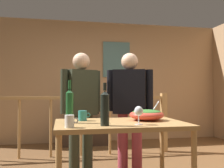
% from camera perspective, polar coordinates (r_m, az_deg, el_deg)
% --- Properties ---
extents(back_wall, '(5.46, 0.10, 2.57)m').
position_cam_1_polar(back_wall, '(5.54, -2.53, 0.60)').
color(back_wall, tan).
rests_on(back_wall, ground_plane).
extents(framed_picture, '(0.59, 0.03, 0.77)m').
position_cam_1_polar(framed_picture, '(5.58, 1.01, 5.49)').
color(framed_picture, slate).
extents(stair_railing, '(3.52, 0.10, 1.04)m').
position_cam_1_polar(stair_railing, '(4.33, -3.86, -7.28)').
color(stair_railing, '#B2844C').
rests_on(stair_railing, ground_plane).
extents(tv_console, '(0.90, 0.40, 0.51)m').
position_cam_1_polar(tv_console, '(5.20, -6.02, -10.63)').
color(tv_console, '#38281E').
rests_on(tv_console, ground_plane).
extents(flat_screen_tv, '(0.53, 0.12, 0.39)m').
position_cam_1_polar(flat_screen_tv, '(5.12, -5.97, -5.27)').
color(flat_screen_tv, black).
rests_on(flat_screen_tv, tv_console).
extents(serving_table, '(1.21, 0.79, 0.78)m').
position_cam_1_polar(serving_table, '(2.45, 1.83, -10.47)').
color(serving_table, '#B2844C').
rests_on(serving_table, ground_plane).
extents(salad_bowl, '(0.35, 0.35, 0.19)m').
position_cam_1_polar(salad_bowl, '(2.59, 7.84, -6.74)').
color(salad_bowl, '#CC3D2D').
rests_on(salad_bowl, serving_table).
extents(wine_glass, '(0.08, 0.08, 0.16)m').
position_cam_1_polar(wine_glass, '(2.25, 6.01, -6.23)').
color(wine_glass, silver).
rests_on(wine_glass, serving_table).
extents(wine_bottle_green, '(0.07, 0.07, 0.40)m').
position_cam_1_polar(wine_bottle_green, '(2.38, -9.51, -4.75)').
color(wine_bottle_green, '#1E5628').
rests_on(wine_bottle_green, serving_table).
extents(wine_bottle_dark, '(0.08, 0.08, 0.37)m').
position_cam_1_polar(wine_bottle_dark, '(2.17, -1.61, -5.29)').
color(wine_bottle_dark, black).
rests_on(wine_bottle_dark, serving_table).
extents(mug_teal, '(0.12, 0.08, 0.10)m').
position_cam_1_polar(mug_teal, '(2.55, -6.59, -7.08)').
color(mug_teal, teal).
rests_on(mug_teal, serving_table).
extents(mug_white, '(0.11, 0.08, 0.10)m').
position_cam_1_polar(mug_white, '(2.09, -9.47, -8.26)').
color(mug_white, white).
rests_on(mug_white, serving_table).
extents(person_standing_left, '(0.50, 0.34, 1.55)m').
position_cam_1_polar(person_standing_left, '(3.16, -6.95, -4.77)').
color(person_standing_left, '#2D3323').
rests_on(person_standing_left, ground_plane).
extents(person_standing_right, '(0.56, 0.36, 1.56)m').
position_cam_1_polar(person_standing_right, '(3.26, 3.99, -4.28)').
color(person_standing_right, '#9E3842').
rests_on(person_standing_right, ground_plane).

